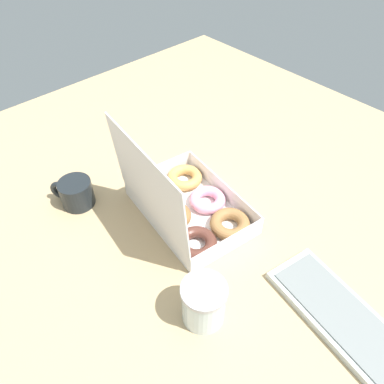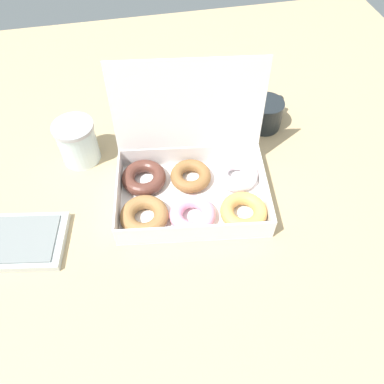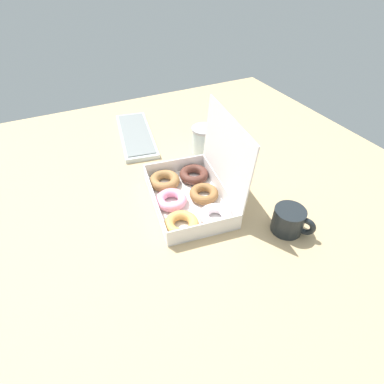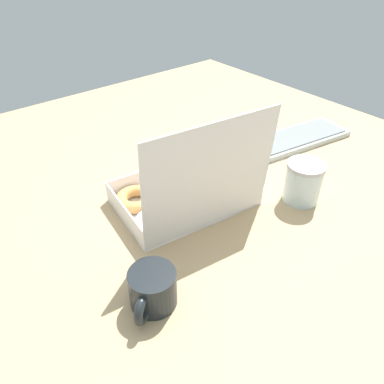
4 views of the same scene
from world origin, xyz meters
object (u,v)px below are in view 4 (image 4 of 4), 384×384
object	(u,v)px
donut_box	(187,193)
keyboard	(293,139)
coffee_mug	(152,289)
glass_jar	(303,182)

from	to	relation	value
donut_box	keyboard	xyz separation A→B (cm)	(-49.73, -3.73, -2.52)
keyboard	coffee_mug	size ratio (longest dim) A/B	3.59
coffee_mug	glass_jar	distance (cm)	50.60
donut_box	keyboard	bearing A→B (deg)	-175.71
donut_box	coffee_mug	world-z (taller)	donut_box
donut_box	coffee_mug	bearing A→B (deg)	39.10
donut_box	keyboard	world-z (taller)	donut_box
keyboard	coffee_mug	world-z (taller)	coffee_mug
donut_box	glass_jar	world-z (taller)	donut_box
keyboard	coffee_mug	xyz separation A→B (cm)	(75.03, 24.29, 3.05)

